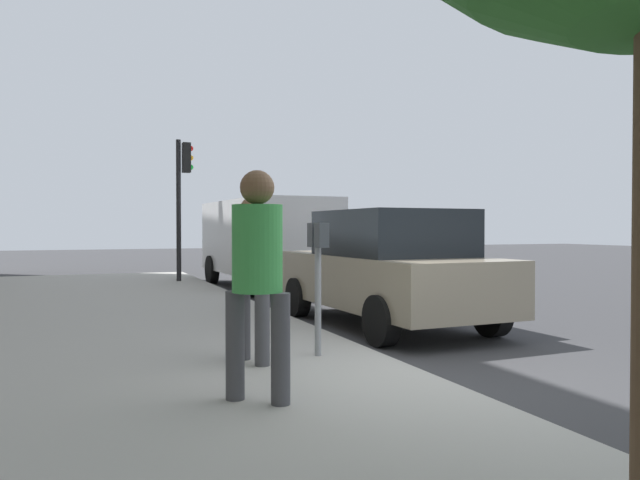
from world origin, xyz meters
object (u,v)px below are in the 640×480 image
parked_sedan_near (387,268)px  parked_van_far (266,238)px  pedestrian_bystander (257,265)px  pedestrian_at_meter (252,267)px  traffic_signal (183,186)px  parking_meter (318,260)px

parked_sedan_near → parked_van_far: (6.38, 0.00, 0.36)m
pedestrian_bystander → pedestrian_at_meter: bearing=28.3°
pedestrian_bystander → parked_van_far: (10.07, -3.11, 0.04)m
pedestrian_at_meter → traffic_signal: (9.85, -0.91, 1.46)m
pedestrian_at_meter → parked_van_far: bearing=56.2°
parked_sedan_near → parked_van_far: bearing=0.0°
parked_van_far → pedestrian_at_meter: bearing=162.4°
parked_van_far → traffic_signal: bearing=58.4°
parking_meter → traffic_signal: bearing=-1.0°
parking_meter → pedestrian_bystander: bearing=143.0°
parking_meter → parked_van_far: 8.88m
parked_sedan_near → traffic_signal: (7.52, 1.86, 1.68)m
parking_meter → pedestrian_bystander: size_ratio=0.78×
parking_meter → parked_van_far: size_ratio=0.27×
pedestrian_at_meter → traffic_signal: traffic_signal is taller
parking_meter → parked_sedan_near: parked_sedan_near is taller
pedestrian_bystander → parked_sedan_near: (3.69, -3.11, -0.33)m
parking_meter → pedestrian_bystander: 1.79m
parking_meter → pedestrian_at_meter: (-0.06, 0.74, -0.05)m
parking_meter → parked_van_far: (8.64, -2.03, 0.09)m
parked_van_far → traffic_signal: size_ratio=1.46×
parked_van_far → traffic_signal: traffic_signal is taller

